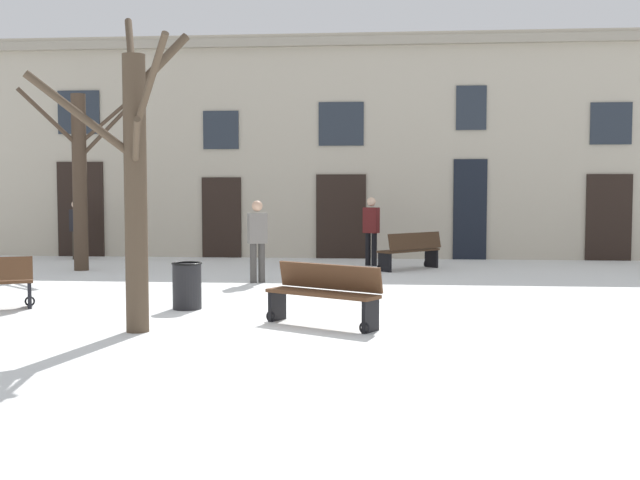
% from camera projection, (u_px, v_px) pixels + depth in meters
% --- Properties ---
extents(ground_plane, '(36.89, 36.89, 0.00)m').
position_uv_depth(ground_plane, '(310.00, 310.00, 12.72)').
color(ground_plane, white).
extents(building_facade, '(23.06, 0.60, 6.28)m').
position_uv_depth(building_facade, '(344.00, 145.00, 22.05)').
color(building_facade, '#BCB29E').
rests_on(building_facade, ground).
extents(tree_foreground, '(2.14, 2.36, 4.54)m').
position_uv_depth(tree_foreground, '(134.00, 175.00, 10.69)').
color(tree_foreground, '#4C3D2D').
rests_on(tree_foreground, ground).
extents(tree_left_of_center, '(2.50, 2.25, 4.30)m').
position_uv_depth(tree_left_of_center, '(80.00, 176.00, 18.73)').
color(tree_left_of_center, '#423326').
rests_on(tree_left_of_center, ground).
extents(litter_bin, '(0.50, 0.50, 0.77)m').
position_uv_depth(litter_bin, '(187.00, 285.00, 12.84)').
color(litter_bin, black).
rests_on(litter_bin, ground).
extents(bench_near_center_tree, '(1.75, 1.27, 0.89)m').
position_uv_depth(bench_near_center_tree, '(324.00, 293.00, 11.29)').
color(bench_near_center_tree, '#51331E').
rests_on(bench_near_center_tree, ground).
extents(bench_facing_shops, '(1.58, 1.58, 0.91)m').
position_uv_depth(bench_facing_shops, '(411.00, 250.00, 18.97)').
color(bench_facing_shops, '#3D2819').
rests_on(bench_facing_shops, ground).
extents(person_crossing_plaza, '(0.22, 0.38, 1.63)m').
position_uv_depth(person_crossing_plaza, '(76.00, 227.00, 21.74)').
color(person_crossing_plaza, '#2D271E').
rests_on(person_crossing_plaza, ground).
extents(person_strolling, '(0.44, 0.37, 1.75)m').
position_uv_depth(person_strolling, '(371.00, 228.00, 19.89)').
color(person_strolling, black).
rests_on(person_strolling, ground).
extents(person_by_shop_door, '(0.44, 0.36, 1.72)m').
position_uv_depth(person_by_shop_door, '(257.00, 237.00, 16.34)').
color(person_by_shop_door, '#403D3A').
rests_on(person_by_shop_door, ground).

